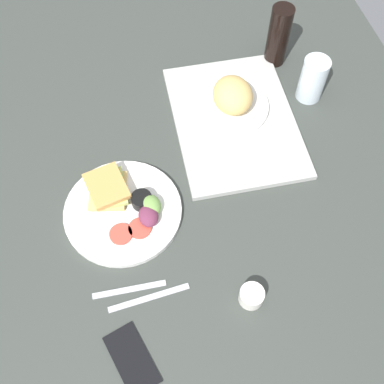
% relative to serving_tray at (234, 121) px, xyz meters
% --- Properties ---
extents(ground_plane, '(1.90, 1.50, 0.03)m').
position_rel_serving_tray_xyz_m(ground_plane, '(0.19, -0.21, -0.02)').
color(ground_plane, '#383D38').
extents(serving_tray, '(0.46, 0.35, 0.02)m').
position_rel_serving_tray_xyz_m(serving_tray, '(0.00, 0.00, 0.00)').
color(serving_tray, '#B2B2AD').
rests_on(serving_tray, ground_plane).
extents(bread_plate_near, '(0.21, 0.21, 0.10)m').
position_rel_serving_tray_xyz_m(bread_plate_near, '(-0.04, 0.00, 0.05)').
color(bread_plate_near, white).
rests_on(bread_plate_near, serving_tray).
extents(plate_with_salad, '(0.29, 0.29, 0.05)m').
position_rel_serving_tray_xyz_m(plate_with_salad, '(0.20, -0.35, 0.01)').
color(plate_with_salad, white).
rests_on(plate_with_salad, ground_plane).
extents(drinking_glass, '(0.07, 0.07, 0.13)m').
position_rel_serving_tray_xyz_m(drinking_glass, '(-0.05, 0.24, 0.06)').
color(drinking_glass, silver).
rests_on(drinking_glass, ground_plane).
extents(soda_bottle, '(0.06, 0.06, 0.19)m').
position_rel_serving_tray_xyz_m(soda_bottle, '(-0.21, 0.19, 0.09)').
color(soda_bottle, black).
rests_on(soda_bottle, ground_plane).
extents(espresso_cup, '(0.06, 0.06, 0.04)m').
position_rel_serving_tray_xyz_m(espresso_cup, '(0.50, -0.11, 0.01)').
color(espresso_cup, silver).
rests_on(espresso_cup, ground_plane).
extents(fork, '(0.02, 0.17, 0.01)m').
position_rel_serving_tray_xyz_m(fork, '(0.41, -0.37, -0.01)').
color(fork, '#B7B7BC').
rests_on(fork, ground_plane).
extents(knife, '(0.03, 0.19, 0.01)m').
position_rel_serving_tray_xyz_m(knife, '(0.44, -0.33, -0.01)').
color(knife, '#B7B7BC').
rests_on(knife, ground_plane).
extents(cell_phone, '(0.16, 0.11, 0.01)m').
position_rel_serving_tray_xyz_m(cell_phone, '(0.56, -0.39, -0.00)').
color(cell_phone, black).
rests_on(cell_phone, ground_plane).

